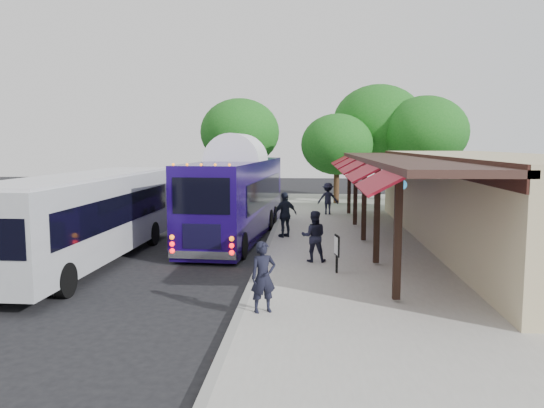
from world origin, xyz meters
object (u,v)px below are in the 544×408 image
(ped_b, at_px, (314,236))
(ped_c, at_px, (285,215))
(coach_bus, at_px, (237,194))
(ped_d, at_px, (328,199))
(sign_board, at_px, (337,247))
(city_bus, at_px, (87,215))
(ped_a, at_px, (263,277))

(ped_b, distance_m, ped_c, 4.68)
(coach_bus, bearing_deg, ped_d, 62.80)
(ped_d, bearing_deg, sign_board, 91.07)
(city_bus, bearing_deg, coach_bus, 52.09)
(ped_b, height_order, ped_d, ped_d)
(city_bus, bearing_deg, ped_d, 56.30)
(ped_c, xyz_separation_m, ped_d, (2.00, 7.28, -0.07))
(ped_c, relative_size, sign_board, 1.63)
(city_bus, distance_m, ped_c, 7.95)
(coach_bus, height_order, sign_board, coach_bus)
(coach_bus, xyz_separation_m, ped_d, (4.10, 6.72, -0.88))
(city_bus, bearing_deg, sign_board, -8.03)
(city_bus, distance_m, sign_board, 8.35)
(coach_bus, height_order, ped_c, coach_bus)
(ped_a, height_order, sign_board, ped_a)
(sign_board, bearing_deg, ped_a, -126.27)
(ped_d, bearing_deg, ped_a, 85.03)
(ped_b, height_order, sign_board, ped_b)
(coach_bus, height_order, city_bus, coach_bus)
(ped_a, distance_m, ped_b, 5.48)
(city_bus, xyz_separation_m, ped_a, (6.34, -5.19, -0.68))
(sign_board, bearing_deg, coach_bus, 110.39)
(ped_d, distance_m, sign_board, 13.32)
(city_bus, xyz_separation_m, ped_d, (8.39, 11.97, -0.64))
(coach_bus, distance_m, city_bus, 6.79)
(ped_b, bearing_deg, city_bus, 0.65)
(city_bus, xyz_separation_m, ped_b, (7.53, 0.16, -0.66))
(ped_b, relative_size, ped_c, 0.90)
(ped_c, bearing_deg, sign_board, 70.73)
(ped_a, bearing_deg, sign_board, 40.76)
(ped_a, bearing_deg, city_bus, 117.46)
(ped_d, bearing_deg, ped_b, 87.70)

